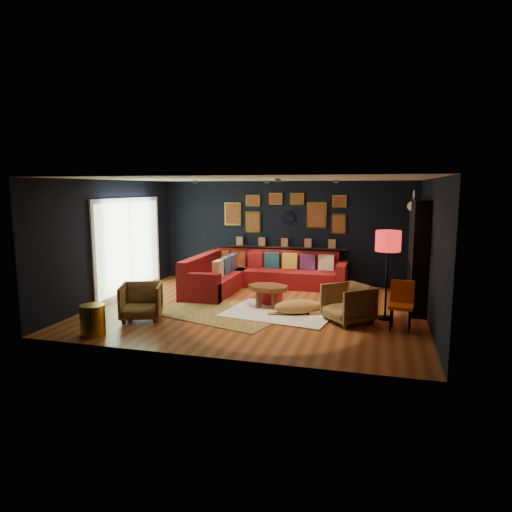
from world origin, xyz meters
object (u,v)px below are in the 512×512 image
(coffee_table, at_px, (268,290))
(armchair_right, at_px, (348,302))
(orange_chair, at_px, (402,301))
(pouf, at_px, (272,296))
(armchair_left, at_px, (141,300))
(floor_lamp, at_px, (388,245))
(sectional, at_px, (252,275))
(gold_stool, at_px, (93,320))
(dog, at_px, (298,304))

(coffee_table, bearing_deg, armchair_right, -19.25)
(orange_chair, bearing_deg, pouf, 164.00)
(armchair_left, bearing_deg, floor_lamp, -5.15)
(sectional, relative_size, pouf, 7.29)
(sectional, distance_m, coffee_table, 1.87)
(armchair_right, xyz_separation_m, orange_chair, (0.92, -0.16, 0.11))
(gold_stool, height_order, dog, gold_stool)
(armchair_right, xyz_separation_m, gold_stool, (-4.04, -1.87, -0.13))
(coffee_table, distance_m, armchair_right, 1.74)
(coffee_table, distance_m, floor_lamp, 2.52)
(pouf, relative_size, armchair_left, 0.63)
(sectional, xyz_separation_m, orange_chair, (3.37, -2.41, 0.17))
(pouf, height_order, gold_stool, gold_stool)
(pouf, xyz_separation_m, orange_chair, (2.56, -1.06, 0.32))
(armchair_left, relative_size, floor_lamp, 0.45)
(sectional, xyz_separation_m, gold_stool, (-1.59, -4.12, -0.07))
(armchair_right, distance_m, gold_stool, 4.45)
(floor_lamp, distance_m, dog, 2.02)
(floor_lamp, bearing_deg, dog, -174.74)
(coffee_table, xyz_separation_m, gold_stool, (-2.40, -2.44, -0.12))
(pouf, relative_size, floor_lamp, 0.28)
(pouf, height_order, dog, dog)
(sectional, height_order, pouf, sectional)
(coffee_table, xyz_separation_m, pouf, (-0.00, 0.33, -0.20))
(coffee_table, height_order, pouf, coffee_table)
(coffee_table, xyz_separation_m, armchair_left, (-2.08, -1.40, -0.01))
(pouf, height_order, armchair_right, armchair_right)
(floor_lamp, bearing_deg, orange_chair, -64.83)
(armchair_right, height_order, floor_lamp, floor_lamp)
(armchair_right, bearing_deg, gold_stool, -106.77)
(pouf, distance_m, floor_lamp, 2.65)
(floor_lamp, height_order, dog, floor_lamp)
(coffee_table, bearing_deg, floor_lamp, -4.46)
(sectional, height_order, orange_chair, sectional)
(pouf, bearing_deg, gold_stool, -130.85)
(sectional, relative_size, armchair_right, 4.45)
(armchair_left, relative_size, dog, 0.59)
(gold_stool, relative_size, floor_lamp, 0.31)
(sectional, bearing_deg, orange_chair, -35.52)
(armchair_left, distance_m, floor_lamp, 4.66)
(pouf, distance_m, armchair_right, 1.89)
(pouf, relative_size, gold_stool, 0.91)
(coffee_table, xyz_separation_m, dog, (0.67, -0.33, -0.17))
(pouf, distance_m, dog, 0.94)
(sectional, xyz_separation_m, floor_lamp, (3.11, -1.86, 1.08))
(dog, bearing_deg, coffee_table, 130.25)
(gold_stool, distance_m, floor_lamp, 5.34)
(dog, bearing_deg, orange_chair, -35.51)
(armchair_left, height_order, floor_lamp, floor_lamp)
(sectional, relative_size, gold_stool, 6.65)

